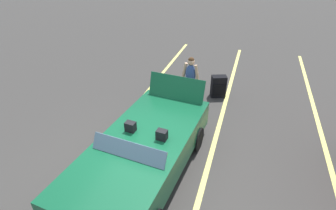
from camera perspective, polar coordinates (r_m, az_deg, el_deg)
The scene contains 7 objects.
ground_plane at distance 6.16m, azimuth -5.27°, elevation -14.44°, with size 80.00×80.00×0.00m, color #383533.
lot_line_near at distance 6.70m, azimuth -16.32°, elevation -11.33°, with size 18.00×0.12×0.01m, color #EAE066.
lot_line_mid at distance 5.90m, azimuth 7.37°, elevation -17.27°, with size 18.00×0.12×0.01m, color #EAE066.
convertible_car at distance 5.63m, azimuth -6.52°, elevation -11.53°, with size 4.27×2.11×1.53m.
suitcase_large_black at distance 8.95m, azimuth 10.83°, elevation 3.95°, with size 0.44×0.55×0.74m.
suitcase_medium_bright at distance 8.99m, azimuth -1.57°, elevation 4.23°, with size 0.44×0.46×0.62m.
traveler_person at distance 7.97m, azimuth 4.82°, elevation 5.39°, with size 0.29×0.61×1.65m.
Camera 1 is at (3.90, 1.85, 4.40)m, focal length 28.23 mm.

